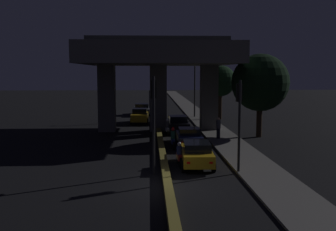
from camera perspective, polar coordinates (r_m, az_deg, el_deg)
The scene contains 18 objects.
ground_plane at distance 18.76m, azimuth -0.10°, elevation -10.42°, with size 200.00×200.00×0.00m, color black.
median_divider at distance 53.20m, azimuth -1.85°, elevation 0.70°, with size 0.41×126.00×0.37m, color olive.
sidewalk_right at distance 46.64m, azimuth 4.65°, elevation -0.27°, with size 2.69×126.00×0.12m, color #5B5956.
elevated_overpass at distance 35.95m, azimuth -1.45°, elevation 8.08°, with size 13.20×13.92×8.66m.
traffic_light_left_of_median at distance 20.52m, azimuth -2.10°, elevation 1.09°, with size 0.30×0.49×5.19m.
traffic_light_right_of_median at distance 21.08m, azimuth 10.29°, elevation 0.78°, with size 0.30×0.49×4.99m.
street_lamp at distance 46.57m, azimuth 3.59°, elevation 5.63°, with size 2.03×0.32×8.27m.
car_taxi_yellow_lead at distance 22.68m, azimuth 4.17°, elevation -5.52°, with size 1.97×4.24×1.44m.
car_dark_blue_second at distance 28.61m, azimuth 3.08°, elevation -3.12°, with size 1.92×4.00×1.38m.
car_black_third at distance 35.62m, azimuth 1.39°, elevation -1.16°, with size 2.04×4.25×1.48m.
car_taxi_yellow_lead_oncoming at distance 41.81m, azimuth -4.13°, elevation -0.04°, with size 1.93×3.98×1.56m.
car_grey_second_oncoming at distance 49.83m, azimuth -3.84°, elevation 0.94°, with size 2.15×4.68×1.43m.
motorcycle_red_filtering_near at distance 22.78m, azimuth 1.66°, elevation -5.86°, with size 0.34×1.83×1.39m.
motorcycle_blue_filtering_mid at distance 27.96m, azimuth 0.73°, elevation -3.52°, with size 0.33×1.93×1.48m.
motorcycle_white_filtering_far at distance 33.80m, azimuth -0.11°, elevation -1.83°, with size 0.34×1.95×1.43m.
pedestrian_on_sidewalk at distance 31.58m, azimuth 7.33°, elevation -1.79°, with size 0.35×0.35×1.69m.
roadside_tree_kerbside_near at distance 33.33m, azimuth 13.23°, elevation 4.65°, with size 4.75×4.75×6.92m.
roadside_tree_kerbside_mid at distance 45.32m, azimuth 7.61°, elevation 4.97°, with size 3.54×3.54×6.18m.
Camera 1 is at (-0.84, -17.94, 5.40)m, focal length 42.00 mm.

